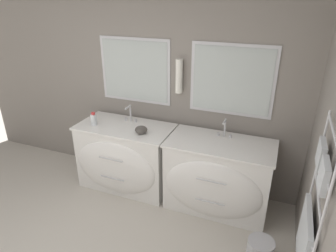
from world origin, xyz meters
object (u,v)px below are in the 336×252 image
vanity_right (218,177)px  waste_bin (260,250)px  toiletry_bottle (94,119)px  amenity_bowl (141,130)px  vanity_left (125,157)px

vanity_right → waste_bin: size_ratio=4.68×
toiletry_bottle → waste_bin: size_ratio=0.64×
amenity_bowl → waste_bin: amenity_bowl is taller
vanity_right → waste_bin: 0.90m
vanity_left → waste_bin: size_ratio=4.68×
vanity_left → waste_bin: 1.91m
vanity_right → waste_bin: bearing=-46.8°
vanity_left → toiletry_bottle: bearing=-170.7°
toiletry_bottle → waste_bin: (2.16, -0.55, -0.80)m
vanity_right → toiletry_bottle: 1.66m
amenity_bowl → waste_bin: size_ratio=0.57×
vanity_left → vanity_right: 1.21m
toiletry_bottle → amenity_bowl: size_ratio=1.11×
amenity_bowl → waste_bin: bearing=-20.0°
vanity_left → vanity_right: same height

